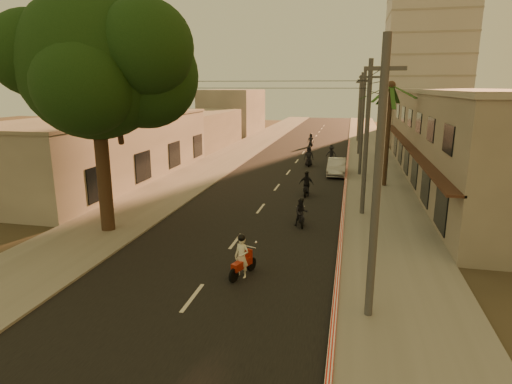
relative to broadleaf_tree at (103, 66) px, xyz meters
The scene contains 21 objects.
ground 10.96m from the broadleaf_tree, 17.97° to the right, with size 160.00×160.00×0.00m, color #383023.
road 20.84m from the broadleaf_tree, 69.68° to the left, with size 10.00×140.00×0.02m, color black.
sidewalk_right 24.26m from the broadleaf_tree, 51.68° to the left, with size 5.00×140.00×0.12m, color slate.
sidewalk_left 19.76m from the broadleaf_tree, 92.85° to the left, with size 5.00×140.00×0.12m, color slate.
curb_stripe 19.30m from the broadleaf_tree, 47.67° to the left, with size 0.20×60.00×0.20m, color red.
shophouse_row 26.41m from the broadleaf_tree, 37.63° to the left, with size 8.80×34.20×7.30m.
left_building 15.15m from the broadleaf_tree, 121.87° to the left, with size 8.20×24.20×5.20m.
distant_tower 58.67m from the broadleaf_tree, 67.22° to the left, with size 12.10×12.10×28.00m.
broadleaf_tree is the anchor object (origin of this frame).
palm_tree 20.18m from the broadleaf_tree, 43.48° to the left, with size 5.00×5.00×8.20m.
utility_poles 22.06m from the broadleaf_tree, 54.34° to the left, with size 1.20×48.26×9.00m.
filler_right 47.87m from the broadleaf_tree, 64.31° to the left, with size 8.00×14.00×6.00m, color #A59E95.
filler_left_near 33.30m from the broadleaf_tree, 103.06° to the left, with size 8.00×14.00×4.40m, color #A59E95.
filler_left_far 50.64m from the broadleaf_tree, 98.43° to the left, with size 8.00×14.00×7.00m, color #A59E95.
scooter_red 11.73m from the broadleaf_tree, 26.81° to the right, with size 0.99×1.79×1.84m.
scooter_mid_a 12.61m from the broadleaf_tree, 17.75° to the left, with size 1.00×1.63×1.61m.
scooter_mid_b 15.40m from the broadleaf_tree, 47.32° to the left, with size 1.00×1.83×1.80m.
scooter_far_a 24.14m from the broadleaf_tree, 69.44° to the left, with size 1.06×2.02×1.99m.
scooter_far_b 27.57m from the broadleaf_tree, 67.67° to the left, with size 1.11×1.76×1.73m.
parked_car 22.10m from the broadleaf_tree, 58.38° to the left, with size 1.57×4.39×1.44m, color #A1A4AA.
scooter_far_c 36.75m from the broadleaf_tree, 78.88° to the left, with size 0.80×1.74×1.71m.
Camera 1 is at (5.34, -17.34, 7.49)m, focal length 30.00 mm.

